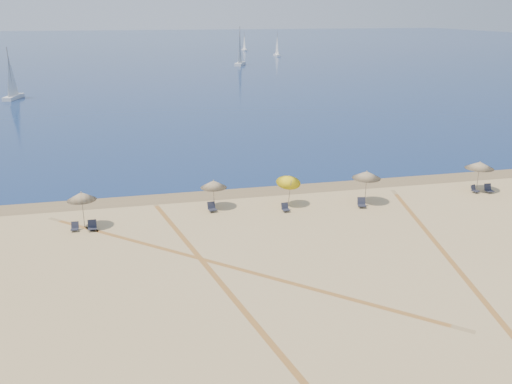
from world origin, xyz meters
TOP-DOWN VIEW (x-y plane):
  - ground at (0.00, 0.00)m, footprint 160.00×160.00m
  - ocean at (0.00, 225.00)m, footprint 500.00×500.00m
  - wet_sand at (0.00, 24.00)m, footprint 500.00×500.00m
  - umbrella_1 at (-12.39, 18.92)m, footprint 1.96×1.96m
  - umbrella_2 at (-3.07, 20.87)m, footprint 1.98×1.98m
  - umbrella_3 at (2.54, 20.00)m, footprint 1.87×1.94m
  - umbrella_4 at (8.55, 19.33)m, footprint 2.19×2.21m
  - umbrella_5 at (18.83, 20.05)m, footprint 2.32×2.32m
  - chair_2 at (-12.99, 18.48)m, footprint 0.54×0.62m
  - chair_3 at (-11.84, 18.31)m, footprint 0.59×0.69m
  - chair_4 at (-3.35, 20.10)m, footprint 0.69×0.77m
  - chair_5 at (1.98, 18.87)m, footprint 0.59×0.67m
  - chair_6 at (7.89, 18.47)m, footprint 0.76×0.84m
  - chair_7 at (18.35, 19.64)m, footprint 0.70×0.75m
  - chair_8 at (19.48, 19.39)m, footprint 0.61×0.71m
  - sailboat_0 at (33.99, 187.33)m, footprint 1.46×4.68m
  - sailboat_1 at (21.08, 131.21)m, footprint 4.29×7.01m
  - sailboat_2 at (39.20, 159.67)m, footprint 1.30×5.06m
  - sailboat_3 at (-27.98, 81.26)m, footprint 2.64×5.92m
  - tire_tracks at (0.04, 9.31)m, footprint 50.38×41.14m

SIDE VIEW (x-z plane):
  - ground at x=0.00m, z-range 0.00..0.00m
  - tire_tracks at x=0.04m, z-range 0.00..0.00m
  - wet_sand at x=0.00m, z-range 0.00..0.00m
  - ocean at x=0.00m, z-range 0.01..0.01m
  - chair_2 at x=-12.99m, z-range -0.04..0.57m
  - chair_7 at x=18.35m, z-range -0.04..0.58m
  - chair_5 at x=1.98m, z-range -0.04..0.60m
  - chair_3 at x=-11.84m, z-range -0.04..0.65m
  - chair_4 at x=-3.35m, z-range -0.04..0.66m
  - chair_8 at x=19.48m, z-range -0.04..0.67m
  - chair_6 at x=7.89m, z-range -0.04..0.69m
  - umbrella_2 at x=-3.07m, z-range 0.77..2.98m
  - sailboat_0 at x=33.99m, z-range -1.36..5.51m
  - umbrella_3 at x=2.54m, z-range 0.77..3.43m
  - umbrella_5 at x=18.83m, z-range 0.92..3.46m
  - umbrella_4 at x=8.55m, z-range 0.96..3.57m
  - sailboat_2 at x=39.20m, z-range -1.49..6.04m
  - umbrella_1 at x=-12.39m, z-range 0.97..3.59m
  - sailboat_3 at x=-27.98m, z-range -1.69..6.86m
  - sailboat_1 at x=21.08m, z-range -2.02..8.21m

